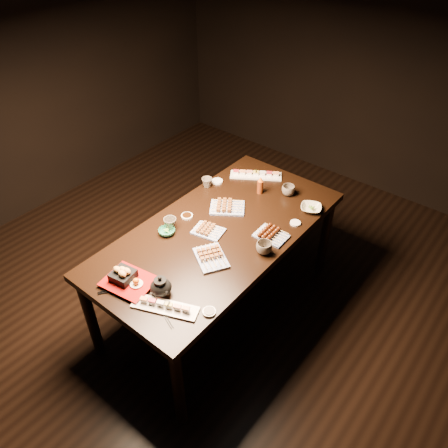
% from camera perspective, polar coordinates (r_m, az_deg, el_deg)
% --- Properties ---
extents(ground, '(5.00, 5.00, 0.00)m').
position_cam_1_polar(ground, '(3.41, -5.81, -10.91)').
color(ground, black).
rests_on(ground, ground).
extents(dining_table, '(0.91, 1.81, 0.75)m').
position_cam_1_polar(dining_table, '(3.14, -0.58, -6.07)').
color(dining_table, black).
rests_on(dining_table, ground).
extents(sushi_platter_near, '(0.38, 0.24, 0.05)m').
position_cam_1_polar(sushi_platter_near, '(2.42, -7.74, -10.48)').
color(sushi_platter_near, white).
rests_on(sushi_platter_near, dining_table).
extents(sushi_platter_far, '(0.39, 0.31, 0.05)m').
position_cam_1_polar(sushi_platter_far, '(3.42, 4.19, 6.58)').
color(sushi_platter_far, white).
rests_on(sushi_platter_far, dining_table).
extents(yakitori_plate_center, '(0.22, 0.18, 0.05)m').
position_cam_1_polar(yakitori_plate_center, '(2.86, -2.07, -0.67)').
color(yakitori_plate_center, '#828EB6').
rests_on(yakitori_plate_center, dining_table).
extents(yakitori_plate_right, '(0.29, 0.26, 0.06)m').
position_cam_1_polar(yakitori_plate_right, '(2.66, -1.72, -4.12)').
color(yakitori_plate_right, '#828EB6').
rests_on(yakitori_plate_right, dining_table).
extents(yakitori_plate_left, '(0.29, 0.28, 0.06)m').
position_cam_1_polar(yakitori_plate_left, '(3.06, 0.43, 2.47)').
color(yakitori_plate_left, '#828EB6').
rests_on(yakitori_plate_left, dining_table).
extents(tsukune_plate, '(0.21, 0.15, 0.05)m').
position_cam_1_polar(tsukune_plate, '(2.84, 6.20, -1.26)').
color(tsukune_plate, '#828EB6').
rests_on(tsukune_plate, dining_table).
extents(edamame_bowl_green, '(0.14, 0.14, 0.03)m').
position_cam_1_polar(edamame_bowl_green, '(2.87, -7.49, -0.99)').
color(edamame_bowl_green, '#2B865E').
rests_on(edamame_bowl_green, dining_table).
extents(edamame_bowl_cream, '(0.19, 0.19, 0.04)m').
position_cam_1_polar(edamame_bowl_cream, '(3.11, 11.29, 2.03)').
color(edamame_bowl_cream, beige).
rests_on(edamame_bowl_cream, dining_table).
extents(tempura_tray, '(0.32, 0.27, 0.10)m').
position_cam_1_polar(tempura_tray, '(2.56, -12.42, -6.82)').
color(tempura_tray, black).
rests_on(tempura_tray, dining_table).
extents(teacup_near_left, '(0.11, 0.11, 0.08)m').
position_cam_1_polar(teacup_near_left, '(2.90, -7.04, 0.06)').
color(teacup_near_left, brown).
rests_on(teacup_near_left, dining_table).
extents(teacup_mid_right, '(0.12, 0.12, 0.08)m').
position_cam_1_polar(teacup_mid_right, '(2.71, 5.25, -3.10)').
color(teacup_mid_right, brown).
rests_on(teacup_mid_right, dining_table).
extents(teacup_far_left, '(0.10, 0.10, 0.07)m').
position_cam_1_polar(teacup_far_left, '(3.28, -2.23, 5.44)').
color(teacup_far_left, brown).
rests_on(teacup_far_left, dining_table).
extents(teacup_far_right, '(0.11, 0.11, 0.08)m').
position_cam_1_polar(teacup_far_right, '(3.23, 8.39, 4.38)').
color(teacup_far_right, brown).
rests_on(teacup_far_right, dining_table).
extents(teapot, '(0.17, 0.17, 0.12)m').
position_cam_1_polar(teapot, '(2.47, -8.28, -7.93)').
color(teapot, black).
rests_on(teapot, dining_table).
extents(condiment_bottle, '(0.06, 0.06, 0.14)m').
position_cam_1_polar(condiment_bottle, '(3.21, 4.75, 5.11)').
color(condiment_bottle, '#63270D').
rests_on(condiment_bottle, dining_table).
extents(sauce_dish_west, '(0.11, 0.11, 0.01)m').
position_cam_1_polar(sauce_dish_west, '(3.01, -4.86, 1.05)').
color(sauce_dish_west, white).
rests_on(sauce_dish_west, dining_table).
extents(sauce_dish_east, '(0.09, 0.09, 0.01)m').
position_cam_1_polar(sauce_dish_east, '(2.97, 9.30, 0.13)').
color(sauce_dish_east, white).
rests_on(sauce_dish_east, dining_table).
extents(sauce_dish_se, '(0.10, 0.10, 0.01)m').
position_cam_1_polar(sauce_dish_se, '(2.39, -1.94, -11.39)').
color(sauce_dish_se, white).
rests_on(sauce_dish_se, dining_table).
extents(sauce_dish_nw, '(0.11, 0.11, 0.01)m').
position_cam_1_polar(sauce_dish_nw, '(3.35, -0.88, 5.60)').
color(sauce_dish_nw, white).
rests_on(sauce_dish_nw, dining_table).
extents(chopsticks_near, '(0.16, 0.21, 0.01)m').
position_cam_1_polar(chopsticks_near, '(2.57, -13.50, -8.24)').
color(chopsticks_near, black).
rests_on(chopsticks_near, dining_table).
extents(chopsticks_se, '(0.19, 0.09, 0.01)m').
position_cam_1_polar(chopsticks_se, '(2.40, -7.75, -11.72)').
color(chopsticks_se, black).
rests_on(chopsticks_se, dining_table).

